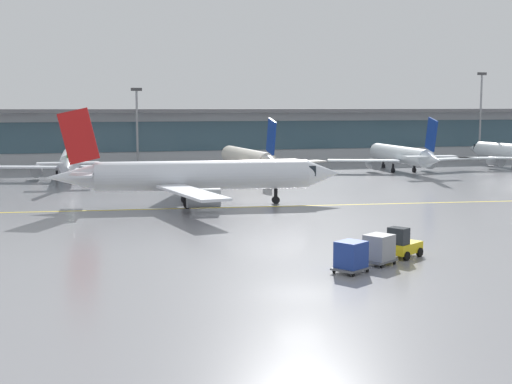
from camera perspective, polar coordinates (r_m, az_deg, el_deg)
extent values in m
plane|color=gray|center=(39.28, 3.50, -8.02)|extent=(400.00, 400.00, 0.00)
cube|color=yellow|center=(71.49, -3.91, -1.27)|extent=(109.43, 11.87, 0.01)
cube|color=#B2B7BC|center=(126.72, -9.78, 4.22)|extent=(176.97, 8.00, 9.00)
cube|color=#385666|center=(122.65, -9.60, 4.35)|extent=(169.89, 0.16, 5.04)
cube|color=slate|center=(125.11, -9.76, 6.39)|extent=(184.05, 11.00, 0.60)
cylinder|color=silver|center=(102.62, -14.58, 2.47)|extent=(3.20, 18.64, 2.58)
cone|color=silver|center=(113.42, -14.47, 2.87)|extent=(2.55, 3.18, 2.45)
cube|color=black|center=(111.34, -14.50, 2.97)|extent=(2.09, 2.39, 0.90)
cone|color=silver|center=(91.30, -14.71, 1.96)|extent=(2.33, 4.20, 2.19)
cube|color=silver|center=(101.51, -18.31, 1.90)|extent=(10.85, 5.59, 0.21)
cylinder|color=#999EA3|center=(102.54, -17.06, 1.59)|extent=(1.68, 2.78, 1.59)
cube|color=silver|center=(101.23, -10.84, 2.11)|extent=(10.89, 4.94, 0.21)
cylinder|color=#999EA3|center=(102.36, -12.05, 1.73)|extent=(1.68, 2.78, 1.59)
cube|color=#19662D|center=(91.91, -14.76, 4.16)|extent=(0.39, 3.48, 4.86)
cube|color=silver|center=(92.46, -15.88, 2.22)|extent=(3.85, 1.95, 0.18)
cube|color=silver|center=(92.38, -13.53, 2.28)|extent=(3.85, 1.95, 0.18)
cylinder|color=black|center=(109.25, -14.48, 1.69)|extent=(0.33, 0.33, 1.37)
cylinder|color=black|center=(109.28, -14.48, 1.51)|extent=(0.44, 0.70, 0.68)
cylinder|color=black|center=(101.32, -15.54, 1.27)|extent=(0.33, 0.33, 1.37)
cylinder|color=black|center=(101.35, -15.54, 1.08)|extent=(0.44, 0.70, 0.68)
cylinder|color=black|center=(101.24, -13.57, 1.33)|extent=(0.33, 0.33, 1.37)
cylinder|color=black|center=(101.28, -13.57, 1.13)|extent=(0.44, 0.70, 0.68)
cylinder|color=silver|center=(103.69, -0.72, 2.74)|extent=(3.49, 18.67, 2.58)
cone|color=silver|center=(114.05, -2.35, 3.10)|extent=(2.60, 3.21, 2.45)
cube|color=black|center=(112.05, -2.06, 3.20)|extent=(2.12, 2.42, 0.90)
cone|color=silver|center=(92.96, 1.38, 2.26)|extent=(2.39, 4.23, 2.19)
cube|color=silver|center=(100.50, -4.05, 2.18)|extent=(10.89, 4.79, 0.21)
cylinder|color=#999EA3|center=(102.19, -3.05, 1.86)|extent=(1.73, 2.81, 1.59)
cube|color=silver|center=(104.49, 2.99, 2.37)|extent=(10.83, 5.73, 0.21)
cylinder|color=#999EA3|center=(104.87, 1.68, 2.00)|extent=(1.73, 2.81, 1.59)
cube|color=navy|center=(93.53, 1.22, 4.43)|extent=(0.44, 3.49, 4.86)
cube|color=silver|center=(93.38, 0.05, 2.52)|extent=(3.88, 2.00, 0.18)
cube|color=silver|center=(94.64, 2.24, 2.57)|extent=(3.88, 2.00, 0.18)
cylinder|color=black|center=(110.05, -1.73, 1.94)|extent=(0.33, 0.33, 1.37)
cylinder|color=black|center=(110.07, -1.73, 1.76)|extent=(0.45, 0.70, 0.68)
cylinder|color=black|center=(101.90, -1.40, 1.55)|extent=(0.33, 0.33, 1.37)
cylinder|color=black|center=(101.93, -1.40, 1.36)|extent=(0.45, 0.70, 0.68)
cylinder|color=black|center=(102.95, 0.46, 1.61)|extent=(0.33, 0.33, 1.37)
cylinder|color=black|center=(102.99, 0.46, 1.42)|extent=(0.45, 0.70, 0.68)
cylinder|color=white|center=(113.19, 11.37, 2.95)|extent=(3.50, 18.67, 2.58)
cone|color=white|center=(123.16, 9.33, 3.29)|extent=(2.60, 3.21, 2.45)
cube|color=black|center=(121.23, 9.70, 3.38)|extent=(2.12, 2.42, 0.90)
cone|color=white|center=(102.94, 13.92, 2.51)|extent=(2.39, 4.23, 2.19)
cube|color=white|center=(109.33, 8.51, 2.50)|extent=(10.83, 5.74, 0.21)
cylinder|color=#999EA3|center=(111.21, 9.32, 2.19)|extent=(1.73, 2.81, 1.59)
cube|color=white|center=(114.71, 14.69, 2.55)|extent=(10.89, 4.79, 0.21)
cylinder|color=#999EA3|center=(114.83, 13.47, 2.23)|extent=(1.73, 2.81, 1.59)
cube|color=navy|center=(103.49, 13.77, 4.47)|extent=(0.45, 3.49, 4.86)
cube|color=white|center=(103.11, 12.70, 2.76)|extent=(3.88, 2.01, 0.18)
cube|color=white|center=(104.77, 14.58, 2.77)|extent=(3.88, 2.01, 0.18)
cylinder|color=black|center=(119.29, 10.09, 2.22)|extent=(0.33, 0.33, 1.37)
cylinder|color=black|center=(119.32, 10.08, 2.05)|extent=(0.45, 0.70, 0.68)
cylinder|color=black|center=(111.26, 10.84, 1.87)|extent=(0.33, 0.33, 1.37)
cylinder|color=black|center=(111.29, 10.83, 1.70)|extent=(0.45, 0.70, 0.68)
cylinder|color=black|center=(112.68, 12.47, 1.90)|extent=(0.33, 0.33, 1.37)
cylinder|color=black|center=(112.71, 12.46, 1.72)|extent=(0.45, 0.70, 0.68)
cone|color=white|center=(132.97, 17.01, 3.34)|extent=(2.72, 3.30, 2.45)
cube|color=black|center=(131.33, 17.56, 3.42)|extent=(2.21, 2.49, 0.90)
cube|color=white|center=(119.25, 18.09, 2.59)|extent=(10.89, 4.38, 0.21)
cylinder|color=#999EA3|center=(121.52, 18.52, 2.31)|extent=(1.83, 2.86, 1.59)
cylinder|color=black|center=(129.70, 18.14, 2.35)|extent=(0.33, 0.33, 1.37)
cylinder|color=black|center=(129.72, 18.14, 2.20)|extent=(0.48, 0.72, 0.68)
cylinder|color=silver|center=(73.08, -4.24, 1.33)|extent=(21.76, 5.23, 2.99)
cone|color=silver|center=(75.24, 5.35, 1.48)|extent=(3.87, 3.21, 2.85)
cube|color=black|center=(74.64, 3.57, 1.74)|extent=(2.92, 2.61, 1.05)
cone|color=silver|center=(73.11, -14.58, 1.13)|extent=(5.03, 3.03, 2.55)
cube|color=silver|center=(80.64, -5.97, 1.24)|extent=(7.24, 12.49, 0.25)
cylinder|color=#999EA3|center=(78.37, -4.89, 0.48)|extent=(3.35, 2.17, 1.85)
cube|color=silver|center=(65.43, -5.17, -0.04)|extent=(4.92, 12.63, 0.25)
cylinder|color=#999EA3|center=(68.08, -4.20, -0.47)|extent=(3.35, 2.17, 1.85)
cube|color=red|center=(72.75, -13.92, 4.33)|extent=(4.05, 0.74, 5.64)
cube|color=silver|center=(75.14, -13.45, 1.66)|extent=(2.56, 4.60, 0.21)
cube|color=silver|center=(70.77, -13.70, 1.34)|extent=(2.56, 4.60, 0.21)
cylinder|color=black|center=(74.38, 1.58, -0.33)|extent=(0.39, 0.39, 1.59)
cylinder|color=black|center=(74.43, 1.58, -0.63)|extent=(0.84, 0.56, 0.79)
cylinder|color=black|center=(75.21, -5.70, -0.28)|extent=(0.39, 0.39, 1.59)
cylinder|color=black|center=(75.26, -5.69, -0.58)|extent=(0.84, 0.56, 0.79)
cylinder|color=black|center=(71.20, -5.49, -0.68)|extent=(0.39, 0.39, 1.59)
cylinder|color=black|center=(71.25, -5.49, -0.99)|extent=(0.84, 0.56, 0.79)
cube|color=yellow|center=(49.16, 11.69, -4.35)|extent=(2.95, 2.57, 0.70)
cube|color=#1E2328|center=(48.36, 11.26, -3.44)|extent=(1.42, 1.53, 1.10)
cylinder|color=black|center=(50.30, 11.49, -4.50)|extent=(0.62, 0.51, 0.60)
cylinder|color=black|center=(49.61, 12.88, -4.69)|extent=(0.62, 0.51, 0.60)
cylinder|color=black|center=(48.87, 10.46, -4.80)|extent=(0.62, 0.51, 0.60)
cylinder|color=black|center=(48.16, 11.88, -5.01)|extent=(0.62, 0.51, 0.60)
cube|color=#595B60|center=(46.65, 9.73, -5.37)|extent=(2.63, 2.47, 0.12)
cube|color=gray|center=(46.48, 9.75, -4.33)|extent=(2.15, 2.12, 1.60)
cylinder|color=black|center=(47.67, 9.50, -5.31)|extent=(0.24, 0.20, 0.22)
cylinder|color=black|center=(46.95, 10.94, -5.53)|extent=(0.24, 0.20, 0.22)
cylinder|color=black|center=(46.45, 8.49, -5.61)|extent=(0.24, 0.20, 0.22)
cylinder|color=black|center=(45.70, 9.96, -5.85)|extent=(0.24, 0.20, 0.22)
cube|color=#595B60|center=(44.13, 7.55, -6.03)|extent=(2.63, 2.47, 0.12)
cube|color=navy|center=(43.95, 7.56, -4.94)|extent=(2.15, 2.12, 1.60)
cylinder|color=black|center=(45.16, 7.36, -5.95)|extent=(0.24, 0.20, 0.22)
cylinder|color=black|center=(44.39, 8.84, -6.20)|extent=(0.24, 0.20, 0.22)
cylinder|color=black|center=(43.97, 6.23, -6.29)|extent=(0.24, 0.20, 0.22)
cylinder|color=black|center=(43.18, 7.74, -6.55)|extent=(0.24, 0.20, 0.22)
cylinder|color=gray|center=(119.31, -9.43, 4.92)|extent=(0.36, 0.36, 12.54)
cube|color=#3F3F42|center=(119.28, -9.49, 8.05)|extent=(1.80, 0.30, 0.50)
cylinder|color=gray|center=(140.35, 17.41, 5.64)|extent=(0.36, 0.36, 15.78)
cube|color=#3F3F42|center=(140.46, 17.53, 8.96)|extent=(1.80, 0.30, 0.50)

